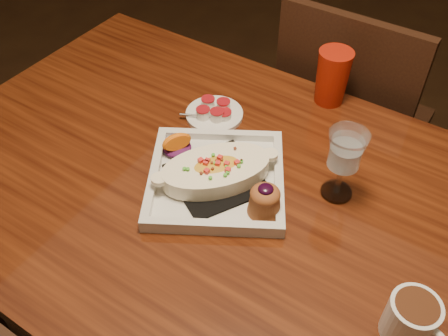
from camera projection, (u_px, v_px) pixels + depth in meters
The scene contains 8 objects.
table at pixel (244, 227), 1.10m from camera, with size 1.50×0.90×0.75m.
chair_far at pixel (347, 124), 1.58m from camera, with size 0.42×0.42×0.93m.
plate at pixel (220, 176), 1.04m from camera, with size 0.39×0.39×0.08m.
coffee_mug at pixel (412, 319), 0.79m from camera, with size 0.11×0.08×0.09m.
goblet at pixel (345, 154), 0.97m from camera, with size 0.08×0.08×0.16m.
saucer at pixel (213, 113), 1.22m from camera, with size 0.14×0.14×0.10m.
creamer_loose at pixel (224, 116), 1.20m from camera, with size 0.04×0.04×0.03m.
red_tumbler at pixel (332, 77), 1.22m from camera, with size 0.08×0.08×0.14m, color #AF1D0C.
Camera 1 is at (0.34, -0.60, 1.53)m, focal length 40.00 mm.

